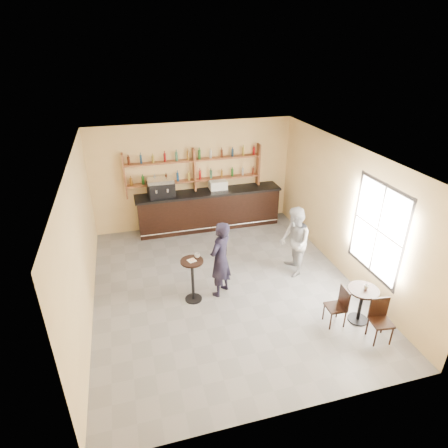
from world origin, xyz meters
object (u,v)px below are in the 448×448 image
object	(u,v)px
bar_counter	(209,209)
espresso_machine	(161,188)
chair_south	(381,322)
pastry_case	(218,185)
cafe_table	(360,305)
patron_second	(294,242)
pedestal_table	(193,280)
chair_west	(336,307)
man_main	(220,259)

from	to	relation	value
bar_counter	espresso_machine	distance (m)	1.65
chair_south	pastry_case	bearing A→B (deg)	114.92
cafe_table	patron_second	bearing A→B (deg)	106.53
pastry_case	patron_second	world-z (taller)	patron_second
espresso_machine	pedestal_table	size ratio (longest dim) A/B	0.72
pedestal_table	chair_south	world-z (taller)	pedestal_table
cafe_table	chair_west	world-z (taller)	chair_west
pedestal_table	cafe_table	bearing A→B (deg)	-26.58
cafe_table	man_main	bearing A→B (deg)	146.42
espresso_machine	man_main	world-z (taller)	man_main
man_main	bar_counter	bearing A→B (deg)	-141.50
espresso_machine	man_main	bearing A→B (deg)	-81.13
chair_south	patron_second	bearing A→B (deg)	111.40
chair_west	chair_south	size ratio (longest dim) A/B	0.96
cafe_table	pastry_case	bearing A→B (deg)	108.85
bar_counter	pastry_case	distance (m)	0.80
man_main	espresso_machine	bearing A→B (deg)	-117.77
chair_west	pastry_case	bearing A→B (deg)	-164.04
espresso_machine	cafe_table	size ratio (longest dim) A/B	0.94
pastry_case	patron_second	xyz separation A→B (m)	(1.12, -3.03, -0.47)
pedestal_table	chair_south	bearing A→B (deg)	-34.13
espresso_machine	cafe_table	bearing A→B (deg)	-61.65
espresso_machine	man_main	size ratio (longest dim) A/B	0.41
cafe_table	chair_south	distance (m)	0.60
bar_counter	cafe_table	bearing A→B (deg)	-68.36
patron_second	chair_west	bearing A→B (deg)	10.82
espresso_machine	pedestal_table	distance (m)	3.57
bar_counter	chair_south	distance (m)	5.99
espresso_machine	chair_west	size ratio (longest dim) A/B	0.87
man_main	chair_west	world-z (taller)	man_main
chair_west	chair_south	world-z (taller)	chair_south
pedestal_table	patron_second	distance (m)	2.65
man_main	chair_south	distance (m)	3.48
pedestal_table	man_main	xyz separation A→B (m)	(0.66, 0.09, 0.39)
pastry_case	patron_second	distance (m)	3.26
cafe_table	bar_counter	bearing A→B (deg)	111.64
man_main	cafe_table	bearing A→B (deg)	104.03
espresso_machine	patron_second	world-z (taller)	patron_second
bar_counter	pedestal_table	distance (m)	3.64
chair_south	patron_second	distance (m)	2.72
espresso_machine	patron_second	distance (m)	4.17
espresso_machine	chair_south	world-z (taller)	espresso_machine
chair_west	bar_counter	bearing A→B (deg)	-161.05
cafe_table	espresso_machine	bearing A→B (deg)	124.10
bar_counter	man_main	size ratio (longest dim) A/B	2.43
pedestal_table	man_main	world-z (taller)	man_main
espresso_machine	patron_second	size ratio (longest dim) A/B	0.42
espresso_machine	pastry_case	size ratio (longest dim) A/B	1.40
bar_counter	pedestal_table	bearing A→B (deg)	-109.15
espresso_machine	patron_second	bearing A→B (deg)	-52.87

